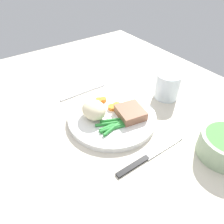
{
  "coord_description": "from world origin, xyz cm",
  "views": [
    {
      "loc": [
        35.18,
        -28.12,
        41.91
      ],
      "look_at": [
        -1.16,
        -2.47,
        4.6
      ],
      "focal_mm": 33.29,
      "sensor_mm": 36.0,
      "label": 1
    }
  ],
  "objects_px": {
    "dinner_plate": "(112,117)",
    "fork": "(83,92)",
    "water_glass": "(168,88)",
    "meat_portion": "(131,113)",
    "knife": "(150,156)"
  },
  "relations": [
    {
      "from": "meat_portion",
      "to": "dinner_plate",
      "type": "bearing_deg",
      "value": -130.6
    },
    {
      "from": "fork",
      "to": "water_glass",
      "type": "distance_m",
      "value": 0.28
    },
    {
      "from": "dinner_plate",
      "to": "water_glass",
      "type": "xyz_separation_m",
      "value": [
        0.02,
        0.21,
        0.03
      ]
    },
    {
      "from": "fork",
      "to": "water_glass",
      "type": "xyz_separation_m",
      "value": [
        0.18,
        0.21,
        0.03
      ]
    },
    {
      "from": "meat_portion",
      "to": "fork",
      "type": "distance_m",
      "value": 0.2
    },
    {
      "from": "dinner_plate",
      "to": "meat_portion",
      "type": "distance_m",
      "value": 0.06
    },
    {
      "from": "knife",
      "to": "fork",
      "type": "bearing_deg",
      "value": -179.98
    },
    {
      "from": "knife",
      "to": "dinner_plate",
      "type": "bearing_deg",
      "value": 179.06
    },
    {
      "from": "meat_portion",
      "to": "fork",
      "type": "xyz_separation_m",
      "value": [
        -0.2,
        -0.04,
        -0.03
      ]
    },
    {
      "from": "dinner_plate",
      "to": "knife",
      "type": "height_order",
      "value": "dinner_plate"
    },
    {
      "from": "knife",
      "to": "meat_portion",
      "type": "bearing_deg",
      "value": 161.76
    },
    {
      "from": "water_glass",
      "to": "dinner_plate",
      "type": "bearing_deg",
      "value": -94.53
    },
    {
      "from": "dinner_plate",
      "to": "fork",
      "type": "relative_size",
      "value": 1.5
    },
    {
      "from": "knife",
      "to": "water_glass",
      "type": "height_order",
      "value": "water_glass"
    },
    {
      "from": "dinner_plate",
      "to": "water_glass",
      "type": "bearing_deg",
      "value": 85.47
    }
  ]
}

